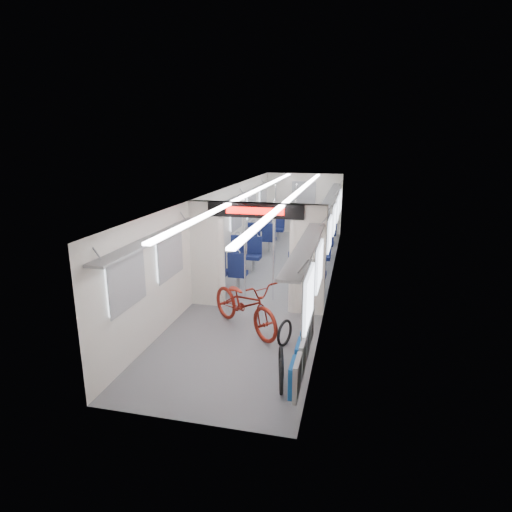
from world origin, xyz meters
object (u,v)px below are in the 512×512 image
Objects in this scene: stanchion_far_right at (295,223)px; seat_bay_far_right at (322,234)px; flip_bench at (303,348)px; seat_bay_near_right at (311,260)px; bike_hoop_a at (281,378)px; seat_bay_far_left at (267,230)px; stanchion_near_left at (245,249)px; bike_hoop_c at (285,334)px; bike_hoop_b at (281,365)px; seat_bay_near_left at (237,260)px; bicycle at (245,304)px; stanchion_far_left at (275,225)px; stanchion_near_right at (273,251)px.

seat_bay_far_right is at bearing 65.26° from stanchion_far_right.
seat_bay_near_right is (-0.42, 4.98, -0.05)m from flip_bench.
seat_bay_far_left reaches higher than bike_hoop_a.
seat_bay_near_right is 0.87× the size of stanchion_near_left.
bike_hoop_c is at bearing -90.34° from seat_bay_far_right.
bike_hoop_b is 8.57m from seat_bay_far_left.
seat_bay_near_right is (1.87, 0.39, 0.01)m from seat_bay_near_left.
stanchion_far_right is at bearing 79.19° from stanchion_near_left.
bicycle is 3.46m from seat_bay_near_right.
flip_bench is 6.56m from stanchion_far_left.
stanchion_near_left reaches higher than seat_bay_near_left.
stanchion_near_right is at bearing 32.72° from bicycle.
seat_bay_near_left is 1.86m from stanchion_near_right.
stanchion_far_left reaches higher than bike_hoop_c.
seat_bay_far_left is 0.85× the size of stanchion_far_left.
flip_bench is at bearing -71.67° from stanchion_near_right.
stanchion_near_left is at bearing -92.23° from stanchion_far_left.
seat_bay_near_left is 0.85× the size of stanchion_near_right.
bike_hoop_b is at bearing -83.47° from stanchion_far_right.
stanchion_near_right and stanchion_far_right have the same top height.
bike_hoop_a is at bearing -88.98° from seat_bay_far_right.
bike_hoop_b reaches higher than bike_hoop_c.
stanchion_near_right is at bearing 103.13° from bike_hoop_b.
seat_bay_far_right is (-0.15, 8.50, 0.29)m from bike_hoop_a.
stanchion_far_left is (-0.54, 3.02, 0.00)m from stanchion_near_right.
flip_bench is at bearing -67.91° from bike_hoop_c.
seat_bay_far_left is at bearing 103.10° from bike_hoop_a.
stanchion_near_right is at bearing -89.97° from stanchion_far_right.
bike_hoop_a is 1.06× the size of bike_hoop_c.
bike_hoop_a is 0.27× the size of seat_bay_far_left.
stanchion_far_right is (1.19, -1.65, 0.62)m from seat_bay_far_left.
stanchion_near_right reaches higher than seat_bay_far_left.
seat_bay_far_left is 2.23m from stanchion_far_left.
flip_bench reaches higher than bike_hoop_a.
stanchion_far_right is at bearing 96.53° from bike_hoop_b.
seat_bay_far_left is (-1.83, 7.23, 0.31)m from bike_hoop_c.
bike_hoop_b is 3.48m from stanchion_near_right.
stanchion_near_left is at bearing 120.72° from bike_hoop_c.
flip_bench is at bearing -63.47° from seat_bay_near_left.
seat_bay_near_left reaches higher than bike_hoop_a.
bike_hoop_c is 3.92m from seat_bay_near_left.
seat_bay_far_left is 0.85× the size of stanchion_near_right.
bike_hoop_c is at bearing 112.09° from flip_bench.
stanchion_near_right is at bearing -47.00° from seat_bay_near_left.
stanchion_near_left is at bearing -128.39° from seat_bay_near_right.
seat_bay_far_left reaches higher than bicycle.
stanchion_near_right is (-0.68, -4.88, 0.63)m from seat_bay_far_right.
flip_bench is 6.83m from stanchion_far_right.
seat_bay_far_left is (-1.96, 8.34, 0.29)m from bike_hoop_b.
seat_bay_near_right is at bearing 94.81° from flip_bench.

